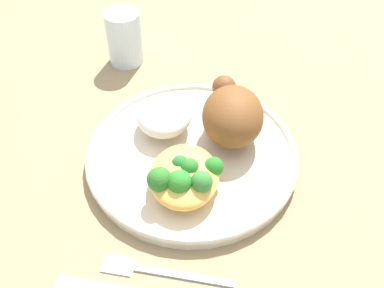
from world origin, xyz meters
TOP-DOWN VIEW (x-y plane):
  - ground_plane at (0.00, 0.00)m, footprint 2.00×2.00m
  - plate at (0.00, 0.00)m, footprint 0.28×0.28m
  - roasted_chicken at (0.03, -0.05)m, footprint 0.10×0.08m
  - rice_pile at (0.04, 0.04)m, footprint 0.08×0.07m
  - mac_cheese_with_broccoli at (-0.06, 0.01)m, footprint 0.10×0.09m
  - fork at (-0.16, 0.03)m, footprint 0.03×0.14m
  - water_glass at (0.22, 0.12)m, footprint 0.06×0.06m

SIDE VIEW (x-z plane):
  - ground_plane at x=0.00m, z-range 0.00..0.00m
  - fork at x=-0.16m, z-range 0.00..0.01m
  - plate at x=0.00m, z-range 0.00..0.02m
  - rice_pile at x=0.04m, z-range 0.02..0.06m
  - mac_cheese_with_broccoli at x=-0.06m, z-range 0.02..0.06m
  - water_glass at x=0.22m, z-range 0.00..0.09m
  - roasted_chicken at x=0.03m, z-range 0.02..0.09m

